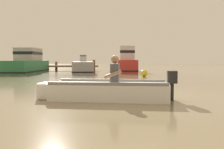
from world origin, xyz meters
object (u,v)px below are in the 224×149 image
at_px(moored_boat_red, 127,62).
at_px(moored_boat_green, 27,63).
at_px(rowboat_with_person, 107,90).
at_px(mooring_buoy, 144,73).
at_px(moored_boat_grey, 83,67).

bearing_deg(moored_boat_red, moored_boat_green, -176.10).
height_order(rowboat_with_person, mooring_buoy, rowboat_with_person).
bearing_deg(rowboat_with_person, moored_boat_grey, 90.27).
bearing_deg(moored_boat_red, mooring_buoy, -93.20).
bearing_deg(mooring_buoy, rowboat_with_person, -113.17).
xyz_separation_m(moored_boat_grey, mooring_buoy, (3.60, -5.72, -0.22)).
height_order(moored_boat_green, moored_boat_grey, moored_boat_green).
height_order(moored_boat_red, mooring_buoy, moored_boat_red).
bearing_deg(moored_boat_red, moored_boat_grey, -170.51).
distance_m(moored_boat_green, moored_boat_red, 8.53).
height_order(rowboat_with_person, moored_boat_grey, moored_boat_grey).
xyz_separation_m(rowboat_with_person, moored_boat_red, (3.89, 14.64, 0.61)).
distance_m(rowboat_with_person, moored_boat_grey, 13.98).
height_order(moored_boat_grey, mooring_buoy, moored_boat_grey).
distance_m(moored_boat_green, moored_boat_grey, 4.56).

